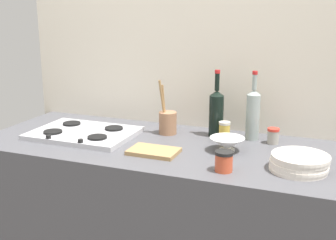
% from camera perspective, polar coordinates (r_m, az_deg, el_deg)
% --- Properties ---
extents(counter_block, '(1.80, 0.70, 0.90)m').
position_cam_1_polar(counter_block, '(2.20, 0.00, -14.47)').
color(counter_block, '#4C4C51').
rests_on(counter_block, ground).
extents(backsplash_panel, '(1.90, 0.06, 2.25)m').
position_cam_1_polar(backsplash_panel, '(2.32, 3.43, 4.83)').
color(backsplash_panel, beige).
rests_on(backsplash_panel, ground).
extents(stovetop_hob, '(0.50, 0.36, 0.04)m').
position_cam_1_polar(stovetop_hob, '(2.20, -10.97, -1.69)').
color(stovetop_hob, '#B2B2B7').
rests_on(stovetop_hob, counter_block).
extents(plate_stack, '(0.23, 0.23, 0.07)m').
position_cam_1_polar(plate_stack, '(1.78, 16.82, -5.37)').
color(plate_stack, silver).
rests_on(plate_stack, counter_block).
extents(wine_bottle_leftmost, '(0.07, 0.07, 0.33)m').
position_cam_1_polar(wine_bottle_leftmost, '(2.14, 6.35, 1.03)').
color(wine_bottle_leftmost, black).
rests_on(wine_bottle_leftmost, counter_block).
extents(wine_bottle_mid_left, '(0.07, 0.07, 0.33)m').
position_cam_1_polar(wine_bottle_mid_left, '(2.11, 11.07, 0.83)').
color(wine_bottle_mid_left, gray).
rests_on(wine_bottle_mid_left, counter_block).
extents(mixing_bowl, '(0.16, 0.16, 0.06)m').
position_cam_1_polar(mixing_bowl, '(1.95, 7.76, -3.07)').
color(mixing_bowl, white).
rests_on(mixing_bowl, counter_block).
extents(utensil_crock, '(0.09, 0.09, 0.28)m').
position_cam_1_polar(utensil_crock, '(2.18, -0.07, -0.23)').
color(utensil_crock, '#996B4C').
rests_on(utensil_crock, counter_block).
extents(condiment_jar_front, '(0.06, 0.06, 0.07)m').
position_cam_1_polar(condiment_jar_front, '(2.09, 13.62, -2.03)').
color(condiment_jar_front, '#9E998C').
rests_on(condiment_jar_front, counter_block).
extents(condiment_jar_rear, '(0.07, 0.07, 0.08)m').
position_cam_1_polar(condiment_jar_rear, '(1.71, 7.33, -5.37)').
color(condiment_jar_rear, '#C64C2D').
rests_on(condiment_jar_rear, counter_block).
extents(condiment_jar_spare, '(0.05, 0.05, 0.09)m').
position_cam_1_polar(condiment_jar_spare, '(2.09, 7.40, -1.47)').
color(condiment_jar_spare, gold).
rests_on(condiment_jar_spare, counter_block).
extents(cutting_board, '(0.21, 0.14, 0.02)m').
position_cam_1_polar(cutting_board, '(1.91, -1.89, -4.13)').
color(cutting_board, '#9E7A4C').
rests_on(cutting_board, counter_block).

